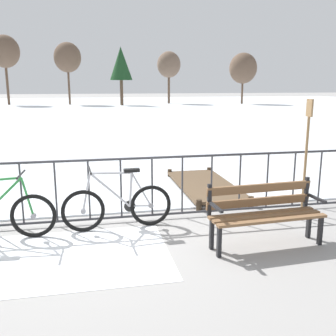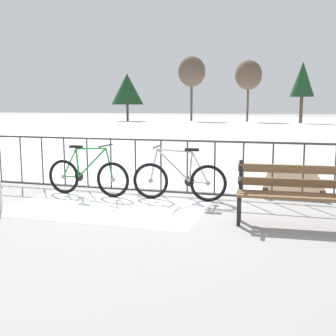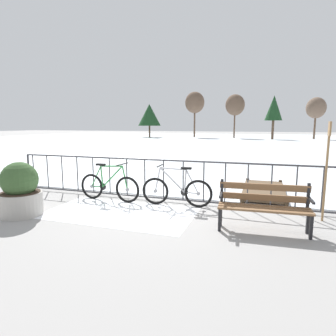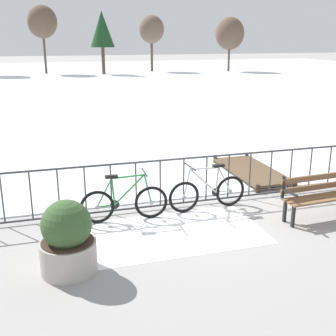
% 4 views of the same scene
% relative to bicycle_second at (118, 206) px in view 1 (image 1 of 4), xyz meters
% --- Properties ---
extents(ground_plane, '(160.00, 160.00, 0.00)m').
position_rel_bicycle_second_xyz_m(ground_plane, '(-0.17, 0.29, -0.37)').
color(ground_plane, gray).
extents(frozen_pond, '(80.00, 56.00, 0.03)m').
position_rel_bicycle_second_xyz_m(frozen_pond, '(-0.17, 28.69, -0.35)').
color(frozen_pond, silver).
rests_on(frozen_pond, ground).
extents(snow_patch, '(3.26, 1.84, 0.01)m').
position_rel_bicycle_second_xyz_m(snow_patch, '(-1.03, -0.91, -0.36)').
color(snow_patch, white).
rests_on(snow_patch, ground).
extents(railing_fence, '(9.06, 0.06, 1.07)m').
position_rel_bicycle_second_xyz_m(railing_fence, '(-0.17, 0.29, 0.19)').
color(railing_fence, '#38383D').
rests_on(railing_fence, ground).
extents(bicycle_second, '(1.71, 0.52, 0.97)m').
position_rel_bicycle_second_xyz_m(bicycle_second, '(0.00, 0.00, 0.00)').
color(bicycle_second, black).
rests_on(bicycle_second, ground).
extents(park_bench, '(1.63, 0.58, 0.89)m').
position_rel_bicycle_second_xyz_m(park_bench, '(1.95, -1.02, 0.14)').
color(park_bench, brown).
rests_on(park_bench, ground).
extents(oar_upright, '(0.04, 0.16, 1.98)m').
position_rel_bicycle_second_xyz_m(oar_upright, '(3.09, -0.10, 0.77)').
color(oar_upright, '#937047').
rests_on(oar_upright, ground).
extents(wooden_dock, '(1.10, 2.63, 0.20)m').
position_rel_bicycle_second_xyz_m(wooden_dock, '(1.97, 1.85, -0.25)').
color(wooden_dock, brown).
rests_on(wooden_dock, ground).
extents(tree_far_west, '(2.54, 2.54, 5.61)m').
position_rel_bicycle_second_xyz_m(tree_far_west, '(8.50, 36.90, 3.81)').
color(tree_far_west, brown).
rests_on(tree_far_west, ground).
extents(tree_west_mid, '(2.27, 2.27, 5.80)m').
position_rel_bicycle_second_xyz_m(tree_west_mid, '(3.09, 34.53, 3.75)').
color(tree_west_mid, brown).
rests_on(tree_west_mid, ground).
extents(tree_centre, '(2.98, 2.98, 7.02)m').
position_rel_bicycle_second_xyz_m(tree_centre, '(-8.39, 37.71, 4.98)').
color(tree_centre, brown).
rests_on(tree_centre, ground).
extents(tree_far_east, '(2.77, 2.77, 6.35)m').
position_rel_bicycle_second_xyz_m(tree_far_east, '(-2.18, 36.92, 4.44)').
color(tree_far_east, brown).
rests_on(tree_far_east, ground).
extents(tree_extra, '(2.94, 2.94, 5.41)m').
position_rel_bicycle_second_xyz_m(tree_extra, '(16.15, 34.54, 3.41)').
color(tree_extra, brown).
rests_on(tree_extra, ground).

